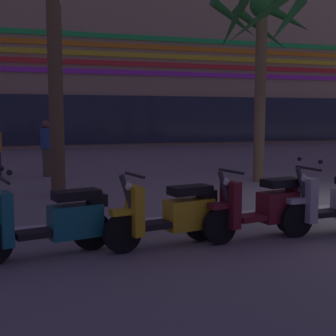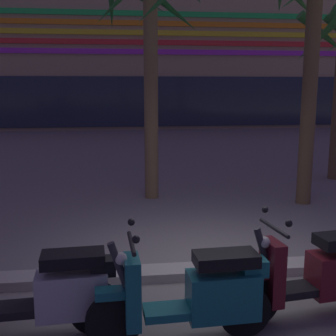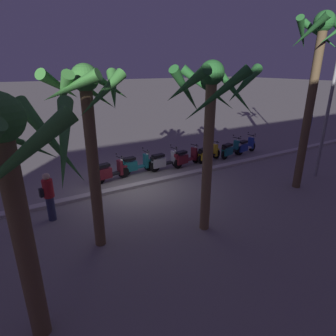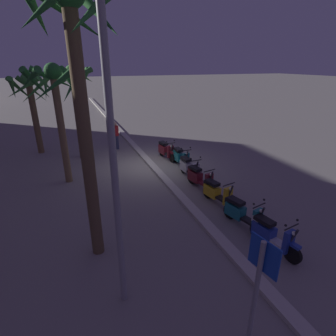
% 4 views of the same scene
% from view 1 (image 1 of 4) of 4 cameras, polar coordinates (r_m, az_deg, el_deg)
% --- Properties ---
extents(mall_facade_backdrop, '(47.81, 12.97, 10.87)m').
position_cam_1_polar(mall_facade_backdrop, '(33.61, -7.32, 12.65)').
color(mall_facade_backdrop, tan).
rests_on(mall_facade_backdrop, ground).
extents(scooter_teal_far_back, '(1.78, 0.71, 1.17)m').
position_cam_1_polar(scooter_teal_far_back, '(6.03, -14.03, -6.48)').
color(scooter_teal_far_back, black).
rests_on(scooter_teal_far_back, ground).
extents(scooter_yellow_second_in_line, '(1.74, 0.67, 1.04)m').
position_cam_1_polar(scooter_yellow_second_in_line, '(6.31, 0.57, -5.77)').
color(scooter_yellow_second_in_line, black).
rests_on(scooter_yellow_second_in_line, ground).
extents(scooter_maroon_mid_centre, '(1.83, 0.67, 1.04)m').
position_cam_1_polar(scooter_maroon_mid_centre, '(6.89, 12.10, -4.76)').
color(scooter_maroon_mid_centre, black).
rests_on(scooter_maroon_mid_centre, ground).
extents(palm_tree_far_corner, '(2.47, 2.58, 5.05)m').
position_cam_1_polar(palm_tree_far_corner, '(12.82, 11.58, 15.67)').
color(palm_tree_far_corner, olive).
rests_on(palm_tree_far_corner, ground).
extents(pedestrian_strolling_near_curb, '(0.35, 0.46, 1.67)m').
position_cam_1_polar(pedestrian_strolling_near_curb, '(13.99, -15.00, 2.58)').
color(pedestrian_strolling_near_curb, brown).
rests_on(pedestrian_strolling_near_curb, ground).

